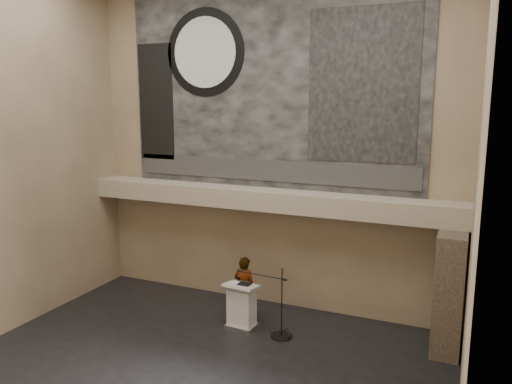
% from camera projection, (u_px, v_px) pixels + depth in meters
% --- Properties ---
extents(floor, '(10.00, 10.00, 0.00)m').
position_uv_depth(floor, '(193.00, 372.00, 10.16)').
color(floor, black).
rests_on(floor, ground).
extents(wall_back, '(10.00, 0.02, 8.50)m').
position_uv_depth(wall_back, '(268.00, 147.00, 12.99)').
color(wall_back, '#78614C').
rests_on(wall_back, floor).
extents(wall_front, '(10.00, 0.02, 8.50)m').
position_uv_depth(wall_front, '(7.00, 207.00, 5.78)').
color(wall_front, '#78614C').
rests_on(wall_front, floor).
extents(wall_right, '(0.02, 8.00, 8.50)m').
position_uv_depth(wall_right, '(477.00, 183.00, 7.41)').
color(wall_right, '#78614C').
rests_on(wall_right, floor).
extents(soffit, '(10.00, 0.80, 0.50)m').
position_uv_depth(soffit, '(262.00, 199.00, 12.86)').
color(soffit, gray).
rests_on(soffit, wall_back).
extents(sprinkler_left, '(0.04, 0.04, 0.06)m').
position_uv_depth(sprinkler_left, '(207.00, 205.00, 13.50)').
color(sprinkler_left, '#B2893D').
rests_on(sprinkler_left, soffit).
extents(sprinkler_right, '(0.04, 0.04, 0.06)m').
position_uv_depth(sprinkler_right, '(333.00, 217.00, 12.12)').
color(sprinkler_right, '#B2893D').
rests_on(sprinkler_right, soffit).
extents(banner, '(8.00, 0.05, 5.00)m').
position_uv_depth(banner, '(268.00, 91.00, 12.70)').
color(banner, black).
rests_on(banner, wall_back).
extents(banner_text_strip, '(7.76, 0.02, 0.55)m').
position_uv_depth(banner_text_strip, '(267.00, 170.00, 13.03)').
color(banner_text_strip, '#2D2D2D').
rests_on(banner_text_strip, banner).
extents(banner_clock_rim, '(2.30, 0.02, 2.30)m').
position_uv_depth(banner_clock_rim, '(205.00, 53.00, 13.19)').
color(banner_clock_rim, black).
rests_on(banner_clock_rim, banner).
extents(banner_clock_face, '(1.84, 0.02, 1.84)m').
position_uv_depth(banner_clock_face, '(204.00, 52.00, 13.17)').
color(banner_clock_face, silver).
rests_on(banner_clock_face, banner).
extents(banner_building_print, '(2.60, 0.02, 3.60)m').
position_uv_depth(banner_building_print, '(362.00, 85.00, 11.69)').
color(banner_building_print, black).
rests_on(banner_building_print, banner).
extents(banner_brick_print, '(1.10, 0.02, 3.20)m').
position_uv_depth(banner_brick_print, '(156.00, 102.00, 14.06)').
color(banner_brick_print, black).
rests_on(banner_brick_print, banner).
extents(stone_pier, '(0.60, 1.40, 2.70)m').
position_uv_depth(stone_pier, '(449.00, 291.00, 10.92)').
color(stone_pier, '#3D3025').
rests_on(stone_pier, floor).
extents(lectern, '(0.82, 0.61, 1.14)m').
position_uv_depth(lectern, '(242.00, 306.00, 12.09)').
color(lectern, silver).
rests_on(lectern, floor).
extents(binder, '(0.30, 0.25, 0.04)m').
position_uv_depth(binder, '(244.00, 284.00, 11.95)').
color(binder, black).
rests_on(binder, lectern).
extents(papers, '(0.29, 0.33, 0.00)m').
position_uv_depth(papers, '(236.00, 283.00, 12.05)').
color(papers, white).
rests_on(papers, lectern).
extents(speaker_person, '(0.62, 0.43, 1.63)m').
position_uv_depth(speaker_person, '(245.00, 288.00, 12.55)').
color(speaker_person, silver).
rests_on(speaker_person, floor).
extents(mic_stand, '(1.43, 0.52, 1.67)m').
position_uv_depth(mic_stand, '(280.00, 326.00, 11.68)').
color(mic_stand, black).
rests_on(mic_stand, floor).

